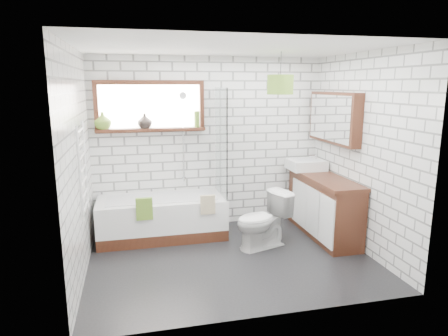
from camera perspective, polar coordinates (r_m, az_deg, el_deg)
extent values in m
cube|color=black|center=(5.05, 0.98, -12.79)|extent=(3.40, 2.60, 0.01)
cube|color=white|center=(4.61, 1.10, 16.86)|extent=(3.40, 2.60, 0.01)
cube|color=white|center=(5.93, -2.05, 3.58)|extent=(3.40, 0.01, 2.50)
cube|color=white|center=(3.45, 6.35, -2.50)|extent=(3.40, 0.01, 2.50)
cube|color=white|center=(4.57, -20.16, 0.38)|extent=(0.01, 2.60, 2.50)
cube|color=white|center=(5.35, 19.06, 2.03)|extent=(0.01, 2.60, 2.50)
cube|color=#34180E|center=(5.73, -10.47, 8.63)|extent=(1.52, 0.16, 0.68)
cube|color=white|center=(4.58, -19.56, -0.20)|extent=(0.06, 0.52, 1.00)
cube|color=#34180E|center=(5.77, 15.45, 6.93)|extent=(0.16, 1.20, 0.70)
cylinder|color=silver|center=(5.81, -5.86, 4.35)|extent=(0.02, 0.02, 1.30)
cube|color=white|center=(5.68, -8.85, -6.99)|extent=(1.74, 0.77, 0.56)
cube|color=white|center=(5.56, -0.43, 3.68)|extent=(0.02, 0.72, 1.50)
cube|color=olive|center=(5.23, -11.32, -5.75)|extent=(0.21, 0.06, 0.29)
cube|color=tan|center=(5.31, -2.34, -5.24)|extent=(0.20, 0.05, 0.25)
cube|color=#34180E|center=(5.80, 14.02, -5.29)|extent=(0.48, 1.49, 0.85)
cube|color=white|center=(6.09, 11.63, 0.48)|extent=(0.51, 0.45, 0.15)
cylinder|color=silver|center=(6.15, 13.01, 1.12)|extent=(0.04, 0.04, 0.17)
imported|color=white|center=(5.26, 5.53, -7.46)|extent=(0.61, 0.81, 0.74)
imported|color=olive|center=(5.72, -16.93, 6.28)|extent=(0.26, 0.26, 0.24)
imported|color=black|center=(5.71, -11.25, 6.42)|extent=(0.26, 0.26, 0.21)
cylinder|color=olive|center=(5.78, -3.89, 6.78)|extent=(0.09, 0.09, 0.23)
cylinder|color=olive|center=(5.11, 8.04, 11.71)|extent=(0.33, 0.33, 0.24)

